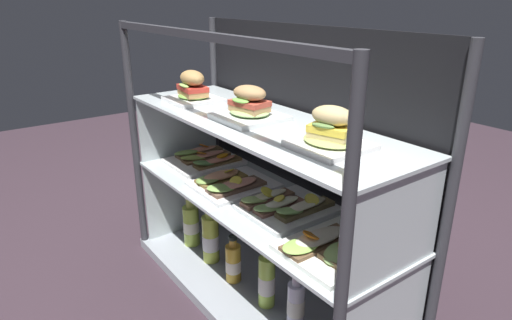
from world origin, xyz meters
name	(u,v)px	position (x,y,z in m)	size (l,w,h in m)	color
ground_plane	(256,299)	(0.00, 0.00, -0.01)	(6.00, 6.00, 0.02)	#34262E
case_base_deck	(256,292)	(0.00, 0.00, 0.02)	(1.19, 0.42, 0.04)	#9AA0A8
case_frame	(285,159)	(0.00, 0.13, 0.53)	(1.19, 0.42, 0.98)	#333338
riser_lower_tier	(256,246)	(0.00, 0.00, 0.22)	(1.13, 0.36, 0.36)	silver
shelf_lower_glass	(256,199)	(0.00, 0.00, 0.41)	(1.15, 0.38, 0.01)	silver
riser_upper_tier	(256,162)	(0.00, 0.00, 0.55)	(1.13, 0.36, 0.27)	silver
shelf_upper_glass	(256,121)	(0.00, 0.00, 0.69)	(1.15, 0.38, 0.01)	silver
plated_roll_sandwich_right_of_center	(193,90)	(-0.34, -0.04, 0.74)	(0.18, 0.18, 0.12)	white
plated_roll_sandwich_far_right	(249,108)	(-0.01, -0.02, 0.73)	(0.20, 0.20, 0.11)	white
plated_roll_sandwich_mid_right	(331,134)	(0.35, -0.01, 0.73)	(0.18, 0.18, 0.11)	white
open_sandwich_tray_far_right	(204,159)	(-0.41, 0.03, 0.43)	(0.24, 0.28, 0.06)	white
open_sandwich_tray_center	(229,183)	(-0.13, -0.02, 0.43)	(0.24, 0.28, 0.06)	white
open_sandwich_tray_mid_right	(285,206)	(0.14, 0.02, 0.43)	(0.24, 0.28, 0.06)	white
open_sandwich_tray_near_left_corner	(333,247)	(0.40, -0.04, 0.43)	(0.24, 0.29, 0.06)	white
juice_bottle_near_post	(191,224)	(-0.42, -0.04, 0.14)	(0.07, 0.07, 0.23)	#B1D04A
juice_bottle_back_left	(211,238)	(-0.26, -0.04, 0.14)	(0.07, 0.07, 0.26)	#BCCC45
juice_bottle_back_right	(233,263)	(-0.09, -0.04, 0.12)	(0.06, 0.06, 0.19)	gold
juice_bottle_front_right_end	(267,281)	(0.10, -0.02, 0.14)	(0.06, 0.06, 0.24)	#B3DA50
juice_bottle_front_left_end	(296,306)	(0.26, -0.03, 0.14)	(0.06, 0.06, 0.22)	silver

